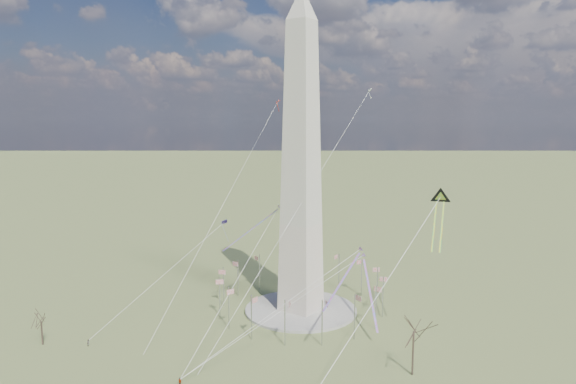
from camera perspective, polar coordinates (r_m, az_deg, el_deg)
The scene contains 15 objects.
ground at distance 170.30m, azimuth 1.43°, elevation -13.06°, with size 2000.00×2000.00×0.00m, color brown.
plaza at distance 170.16m, azimuth 1.43°, elevation -12.94°, with size 36.00×36.00×0.80m, color #9D9990.
washington_monument at distance 159.37m, azimuth 1.49°, elevation 3.23°, with size 15.56×15.56×100.00m.
flagpole_ring at distance 167.81m, azimuth 1.44°, elevation -10.75°, with size 54.40×54.40×13.00m.
tree_near at distance 130.72m, azimuth 13.81°, elevation -14.50°, with size 9.43×9.43×16.50m.
tree_far at distance 159.40m, azimuth -25.75°, elevation -12.68°, with size 5.71×5.71×9.99m.
person_west at distance 156.02m, azimuth -21.29°, elevation -15.33°, with size 0.88×0.68×1.81m, color gray.
person_centre at distance 129.58m, azimuth -11.91°, elevation -19.92°, with size 1.16×0.48×1.98m, color gray.
kite_delta_black at distance 155.04m, azimuth 16.56°, elevation -0.91°, with size 9.13×18.98×15.45m.
kite_diamond_purple at distance 184.92m, azimuth -7.07°, elevation -3.61°, with size 2.23×2.81×8.20m.
kite_streamer_left at distance 141.78m, azimuth 6.65°, elevation -8.72°, with size 2.43×19.45×13.34m.
kite_streamer_mid at distance 167.22m, azimuth -3.20°, elevation -3.42°, with size 11.40×17.92×13.84m.
kite_streamer_right at distance 158.89m, azimuth 8.86°, elevation -9.61°, with size 15.19×20.57×16.65m.
kite_small_red at distance 208.65m, azimuth -1.15°, elevation 9.86°, with size 1.41×1.83×4.72m.
kite_small_white at distance 192.55m, azimuth 9.08°, elevation 11.00°, with size 1.17×1.78×3.86m.
Camera 1 is at (84.35, -134.53, 61.56)m, focal length 32.00 mm.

